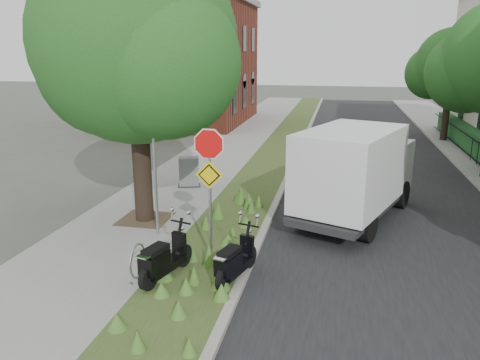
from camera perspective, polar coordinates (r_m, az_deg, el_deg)
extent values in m
plane|color=#4C5147|center=(10.41, 3.19, -12.23)|extent=(120.00, 120.00, 0.00)
cube|color=gray|center=(20.49, -4.21, 1.95)|extent=(3.50, 60.00, 0.12)
cube|color=#36491F|center=(19.91, 3.42, 1.57)|extent=(2.00, 60.00, 0.12)
cube|color=#9E9991|center=(19.79, 6.28, 1.43)|extent=(0.20, 60.00, 0.13)
cube|color=black|center=(19.79, 16.41, 0.70)|extent=(7.00, 60.00, 0.01)
cube|color=#9E9991|center=(20.36, 26.27, 0.29)|extent=(0.20, 60.00, 0.13)
cylinder|color=black|center=(13.30, -12.01, 4.41)|extent=(0.52, 0.52, 4.48)
sphere|color=#1D541C|center=(13.07, -12.70, 16.19)|extent=(5.40, 5.40, 5.40)
sphere|color=#1D541C|center=(14.34, -15.71, 13.20)|extent=(4.05, 4.05, 4.05)
sphere|color=#1D541C|center=(12.04, -9.09, 13.88)|extent=(3.78, 3.78, 3.78)
cube|color=#473828|center=(13.89, -11.50, -4.67)|extent=(1.40, 1.40, 0.01)
cylinder|color=#A5A8AD|center=(12.14, -10.38, 2.29)|extent=(0.08, 0.08, 4.00)
torus|color=#A5A8AD|center=(10.39, -12.40, -9.58)|extent=(0.05, 0.77, 0.77)
cube|color=#A5A8AD|center=(10.25, -13.12, -12.22)|extent=(0.06, 0.06, 0.04)
cube|color=#A5A8AD|center=(10.84, -11.50, -10.54)|extent=(0.06, 0.06, 0.04)
cylinder|color=#A5A8AD|center=(10.60, -3.66, -2.21)|extent=(0.07, 0.07, 3.00)
cylinder|color=red|center=(10.27, -3.83, 4.40)|extent=(0.86, 0.03, 0.86)
cylinder|color=white|center=(10.28, -3.81, 4.42)|extent=(0.94, 0.02, 0.94)
cube|color=yellow|center=(10.42, -3.76, 0.62)|extent=(0.64, 0.03, 0.64)
cube|color=brown|center=(32.97, -7.42, 13.89)|extent=(9.00, 10.00, 8.00)
sphere|color=#1D541C|center=(20.31, 25.97, 11.77)|extent=(3.15, 3.15, 3.15)
cylinder|color=black|center=(27.85, 23.90, 8.20)|extent=(0.36, 0.36, 3.64)
sphere|color=#1D541C|center=(27.71, 24.41, 12.72)|extent=(3.80, 3.80, 3.80)
sphere|color=#1D541C|center=(28.12, 22.33, 11.98)|extent=(2.85, 2.85, 2.85)
sphere|color=#1D541C|center=(27.42, 26.10, 11.71)|extent=(2.66, 2.66, 2.66)
cylinder|color=black|center=(10.77, -6.93, -9.09)|extent=(0.26, 0.53, 0.52)
cylinder|color=black|center=(9.89, -11.10, -11.63)|extent=(0.26, 0.53, 0.52)
cube|color=black|center=(10.27, -9.09, -10.31)|extent=(0.64, 1.20, 0.18)
cube|color=black|center=(9.92, -10.38, -9.81)|extent=(0.52, 0.72, 0.40)
cube|color=black|center=(9.85, -10.27, -8.34)|extent=(0.45, 0.66, 0.12)
cylinder|color=black|center=(10.64, 1.18, -9.36)|extent=(0.25, 0.51, 0.49)
cylinder|color=black|center=(9.71, -2.04, -11.94)|extent=(0.25, 0.51, 0.49)
cube|color=black|center=(10.12, -0.48, -10.60)|extent=(0.61, 1.14, 0.17)
cube|color=black|center=(9.76, -1.43, -10.15)|extent=(0.50, 0.69, 0.38)
cube|color=black|center=(9.69, -1.30, -8.73)|extent=(0.43, 0.63, 0.11)
cube|color=#262628|center=(14.21, 13.69, -2.77)|extent=(3.65, 5.47, 0.17)
cube|color=#B7BABC|center=(15.82, 16.33, 1.98)|extent=(2.34, 1.98, 1.55)
cube|color=white|center=(13.40, 13.24, 1.53)|extent=(3.31, 4.19, 2.13)
cube|color=#262628|center=(17.00, -6.20, -0.66)|extent=(0.92, 0.75, 0.04)
cube|color=slate|center=(16.87, -6.25, 1.01)|extent=(0.81, 0.64, 1.06)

